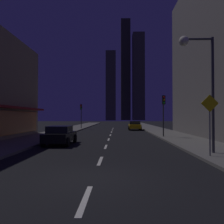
% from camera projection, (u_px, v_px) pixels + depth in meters
% --- Properties ---
extents(ground_plane, '(78.00, 136.00, 0.10)m').
position_uv_depth(ground_plane, '(113.00, 129.00, 39.91)').
color(ground_plane, black).
extents(sidewalk_right, '(4.00, 76.00, 0.15)m').
position_uv_depth(sidewalk_right, '(153.00, 129.00, 39.75)').
color(sidewalk_right, '#605E59').
rests_on(sidewalk_right, ground).
extents(sidewalk_left, '(4.00, 76.00, 0.15)m').
position_uv_depth(sidewalk_left, '(73.00, 129.00, 40.09)').
color(sidewalk_left, '#605E59').
rests_on(sidewalk_left, ground).
extents(lane_marking_center, '(0.16, 38.60, 0.01)m').
position_uv_depth(lane_marking_center, '(110.00, 137.00, 24.12)').
color(lane_marking_center, silver).
rests_on(lane_marking_center, ground).
extents(skyscraper_distant_tall, '(5.80, 6.22, 40.77)m').
position_uv_depth(skyscraper_distant_tall, '(111.00, 86.00, 134.95)').
color(skyscraper_distant_tall, '#484536').
rests_on(skyscraper_distant_tall, ground).
extents(skyscraper_distant_mid, '(5.89, 7.03, 63.63)m').
position_uv_depth(skyscraper_distant_mid, '(126.00, 70.00, 145.10)').
color(skyscraper_distant_mid, '#302E24').
rests_on(skyscraper_distant_mid, ground).
extents(skyscraper_distant_short, '(7.24, 8.15, 54.34)m').
position_uv_depth(skyscraper_distant_short, '(138.00, 77.00, 143.20)').
color(skyscraper_distant_short, '#484436').
rests_on(skyscraper_distant_short, ground).
extents(skyscraper_distant_slender, '(6.56, 7.38, 52.51)m').
position_uv_depth(skyscraper_distant_slender, '(183.00, 75.00, 130.71)').
color(skyscraper_distant_slender, brown).
rests_on(skyscraper_distant_slender, ground).
extents(car_parked_near, '(1.98, 4.24, 1.45)m').
position_uv_depth(car_parked_near, '(60.00, 135.00, 17.66)').
color(car_parked_near, black).
rests_on(car_parked_near, ground).
extents(car_parked_far, '(1.98, 4.24, 1.45)m').
position_uv_depth(car_parked_far, '(135.00, 125.00, 36.85)').
color(car_parked_far, gold).
rests_on(car_parked_far, ground).
extents(fire_hydrant_far_left, '(0.42, 0.30, 0.65)m').
position_uv_depth(fire_hydrant_far_left, '(64.00, 130.00, 28.48)').
color(fire_hydrant_far_left, '#B2B2B2').
rests_on(fire_hydrant_far_left, sidewalk_left).
extents(traffic_light_near_right, '(0.32, 0.48, 4.20)m').
position_uv_depth(traffic_light_near_right, '(164.00, 106.00, 23.08)').
color(traffic_light_near_right, '#2D2D2D').
rests_on(traffic_light_near_right, sidewalk_right).
extents(traffic_light_far_left, '(0.32, 0.48, 4.20)m').
position_uv_depth(traffic_light_far_left, '(81.00, 111.00, 39.68)').
color(traffic_light_far_left, '#2D2D2D').
rests_on(traffic_light_far_left, sidewalk_left).
extents(street_lamp_right, '(1.96, 0.56, 6.58)m').
position_uv_depth(street_lamp_right, '(198.00, 65.00, 12.86)').
color(street_lamp_right, '#38383D').
rests_on(street_lamp_right, sidewalk_right).
extents(pedestrian_crossing_sign, '(0.91, 0.08, 3.15)m').
position_uv_depth(pedestrian_crossing_sign, '(210.00, 119.00, 11.75)').
color(pedestrian_crossing_sign, slate).
rests_on(pedestrian_crossing_sign, sidewalk_right).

